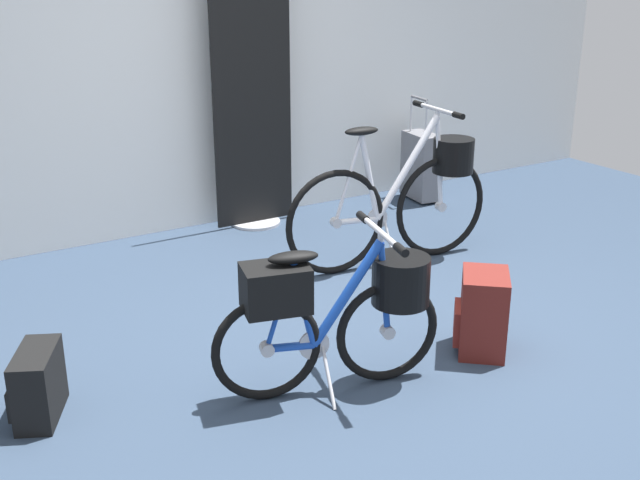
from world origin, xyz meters
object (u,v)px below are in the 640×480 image
at_px(folding_bike_foreground, 339,306).
at_px(rolling_suitcase, 421,165).
at_px(floor_banner_stand, 253,114).
at_px(display_bike_left, 407,194).
at_px(handbag_on_floor, 482,313).
at_px(backpack_on_floor, 37,385).

distance_m(folding_bike_foreground, rolling_suitcase, 3.04).
xyz_separation_m(floor_banner_stand, display_bike_left, (0.48, -1.17, -0.36)).
height_order(folding_bike_foreground, handbag_on_floor, folding_bike_foreground).
xyz_separation_m(display_bike_left, rolling_suitcase, (0.94, 1.03, -0.17)).
xyz_separation_m(folding_bike_foreground, handbag_on_floor, (0.79, -0.07, -0.20)).
bearing_deg(folding_bike_foreground, floor_banner_stand, 71.82).
bearing_deg(display_bike_left, handbag_on_floor, -110.17).
height_order(floor_banner_stand, backpack_on_floor, floor_banner_stand).
bearing_deg(rolling_suitcase, backpack_on_floor, -153.60).
height_order(floor_banner_stand, folding_bike_foreground, floor_banner_stand).
relative_size(floor_banner_stand, handbag_on_floor, 4.40).
distance_m(display_bike_left, handbag_on_floor, 1.28).
distance_m(folding_bike_foreground, display_bike_left, 1.65).
height_order(rolling_suitcase, backpack_on_floor, rolling_suitcase).
bearing_deg(handbag_on_floor, folding_bike_foreground, 174.86).
height_order(folding_bike_foreground, rolling_suitcase, rolling_suitcase).
xyz_separation_m(rolling_suitcase, handbag_on_floor, (-1.37, -2.21, -0.08)).
distance_m(folding_bike_foreground, backpack_on_floor, 1.32).
relative_size(backpack_on_floor, handbag_on_floor, 0.89).
distance_m(floor_banner_stand, handbag_on_floor, 2.43).
bearing_deg(handbag_on_floor, floor_banner_stand, 91.07).
distance_m(floor_banner_stand, folding_bike_foreground, 2.43).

